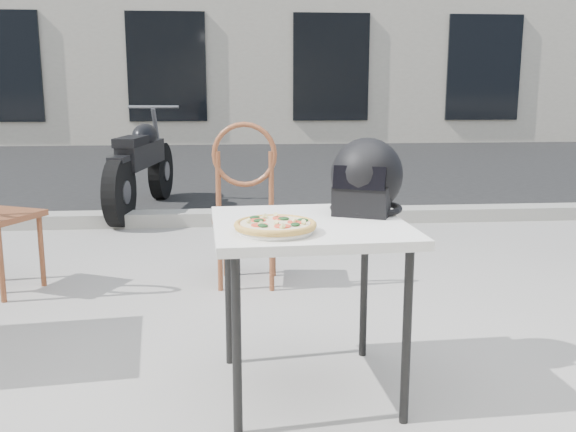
{
  "coord_description": "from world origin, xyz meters",
  "views": [
    {
      "loc": [
        -0.4,
        -2.66,
        1.22
      ],
      "look_at": [
        -0.2,
        -0.38,
        0.75
      ],
      "focal_mm": 40.0,
      "sensor_mm": 36.0,
      "label": 1
    }
  ],
  "objects": [
    {
      "name": "plate",
      "position": [
        -0.25,
        -0.43,
        0.71
      ],
      "size": [
        0.29,
        0.29,
        0.02
      ],
      "rotation": [
        0.0,
        0.0,
        0.04
      ],
      "color": "white",
      "rests_on": "cafe_table_main"
    },
    {
      "name": "cafe_chair_main",
      "position": [
        -0.32,
        1.15,
        0.57
      ],
      "size": [
        0.42,
        0.42,
        1.02
      ],
      "rotation": [
        0.0,
        0.0,
        3.05
      ],
      "color": "brown",
      "rests_on": "ground"
    },
    {
      "name": "pizza",
      "position": [
        -0.25,
        -0.43,
        0.73
      ],
      "size": [
        0.36,
        0.36,
        0.04
      ],
      "rotation": [
        0.0,
        0.0,
        -0.25
      ],
      "color": "gold",
      "rests_on": "plate"
    },
    {
      "name": "cafe_table_main",
      "position": [
        -0.1,
        -0.25,
        0.64
      ],
      "size": [
        0.77,
        0.77,
        0.7
      ],
      "rotation": [
        0.0,
        0.0,
        0.05
      ],
      "color": "silver",
      "rests_on": "ground"
    },
    {
      "name": "ground",
      "position": [
        0.0,
        0.0,
        0.0
      ],
      "size": [
        80.0,
        80.0,
        0.0
      ],
      "primitive_type": "plane",
      "color": "gray",
      "rests_on": "ground"
    },
    {
      "name": "motorcycle",
      "position": [
        -1.28,
        3.68,
        0.45
      ],
      "size": [
        0.55,
        2.04,
        1.02
      ],
      "rotation": [
        0.0,
        0.0,
        -0.15
      ],
      "color": "black",
      "rests_on": "street_asphalt"
    },
    {
      "name": "curb",
      "position": [
        0.0,
        3.0,
        0.06
      ],
      "size": [
        30.0,
        0.25,
        0.12
      ],
      "primitive_type": "cube",
      "color": "gray",
      "rests_on": "ground"
    },
    {
      "name": "street_asphalt",
      "position": [
        0.0,
        7.0,
        0.0
      ],
      "size": [
        30.0,
        8.0,
        0.0
      ],
      "primitive_type": "cube",
      "color": "black",
      "rests_on": "ground"
    },
    {
      "name": "helmet",
      "position": [
        0.15,
        -0.08,
        0.84
      ],
      "size": [
        0.4,
        0.41,
        0.31
      ],
      "rotation": [
        0.0,
        0.0,
        -0.42
      ],
      "color": "black",
      "rests_on": "cafe_table_main"
    }
  ]
}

